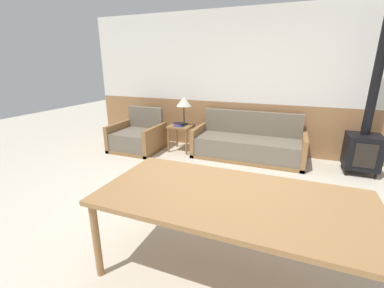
{
  "coord_description": "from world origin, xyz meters",
  "views": [
    {
      "loc": [
        0.7,
        -2.48,
        1.72
      ],
      "look_at": [
        -0.69,
        1.02,
        0.53
      ],
      "focal_mm": 24.0,
      "sensor_mm": 36.0,
      "label": 1
    }
  ],
  "objects_px": {
    "armchair": "(138,138)",
    "side_table": "(181,130)",
    "couch": "(248,145)",
    "dining_table": "(233,202)",
    "wood_stove": "(365,138)",
    "table_lamp": "(184,102)"
  },
  "relations": [
    {
      "from": "armchair",
      "to": "side_table",
      "type": "height_order",
      "value": "armchair"
    },
    {
      "from": "couch",
      "to": "dining_table",
      "type": "height_order",
      "value": "couch"
    },
    {
      "from": "armchair",
      "to": "wood_stove",
      "type": "distance_m",
      "value": 4.05
    },
    {
      "from": "side_table",
      "to": "armchair",
      "type": "bearing_deg",
      "value": -161.49
    },
    {
      "from": "armchair",
      "to": "table_lamp",
      "type": "distance_m",
      "value": 1.21
    },
    {
      "from": "couch",
      "to": "side_table",
      "type": "distance_m",
      "value": 1.35
    },
    {
      "from": "armchair",
      "to": "wood_stove",
      "type": "xyz_separation_m",
      "value": [
        4.02,
        0.32,
        0.35
      ]
    },
    {
      "from": "couch",
      "to": "armchair",
      "type": "distance_m",
      "value": 2.22
    },
    {
      "from": "couch",
      "to": "dining_table",
      "type": "relative_size",
      "value": 0.95
    },
    {
      "from": "side_table",
      "to": "wood_stove",
      "type": "relative_size",
      "value": 0.22
    },
    {
      "from": "couch",
      "to": "table_lamp",
      "type": "bearing_deg",
      "value": 178.35
    },
    {
      "from": "side_table",
      "to": "wood_stove",
      "type": "height_order",
      "value": "wood_stove"
    },
    {
      "from": "couch",
      "to": "dining_table",
      "type": "distance_m",
      "value": 2.89
    },
    {
      "from": "armchair",
      "to": "table_lamp",
      "type": "height_order",
      "value": "table_lamp"
    },
    {
      "from": "table_lamp",
      "to": "dining_table",
      "type": "bearing_deg",
      "value": -59.88
    },
    {
      "from": "armchair",
      "to": "couch",
      "type": "bearing_deg",
      "value": 5.11
    },
    {
      "from": "couch",
      "to": "dining_table",
      "type": "bearing_deg",
      "value": -82.83
    },
    {
      "from": "armchair",
      "to": "dining_table",
      "type": "xyz_separation_m",
      "value": [
        2.56,
        -2.51,
        0.42
      ]
    },
    {
      "from": "table_lamp",
      "to": "couch",
      "type": "bearing_deg",
      "value": -1.65
    },
    {
      "from": "couch",
      "to": "wood_stove",
      "type": "xyz_separation_m",
      "value": [
        1.82,
        -0.0,
        0.34
      ]
    },
    {
      "from": "dining_table",
      "to": "table_lamp",
      "type": "bearing_deg",
      "value": 120.12
    },
    {
      "from": "table_lamp",
      "to": "wood_stove",
      "type": "height_order",
      "value": "wood_stove"
    }
  ]
}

